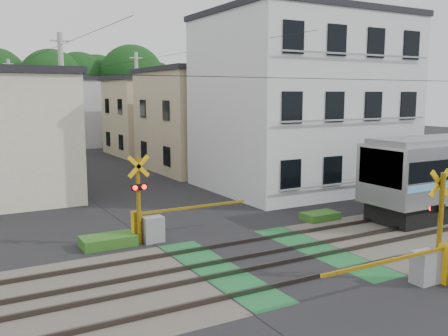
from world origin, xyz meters
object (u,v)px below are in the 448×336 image
crossing_signal_far (150,222)px  apartment_block (302,102)px  crossing_signal_near (430,258)px  pedestrian (78,154)px

crossing_signal_far → apartment_block: apartment_block is taller
crossing_signal_near → pedestrian: crossing_signal_near is taller
crossing_signal_near → pedestrian: (-2.76, 27.94, 0.09)m
crossing_signal_far → pedestrian: bearing=83.3°
apartment_block → pedestrian: apartment_block is taller
crossing_signal_far → pedestrian: (2.41, 20.64, 0.09)m
crossing_signal_near → crossing_signal_far: size_ratio=1.00×
crossing_signal_near → crossing_signal_far: (-5.17, 7.31, 0.00)m
apartment_block → pedestrian: 17.58m
apartment_block → pedestrian: size_ratio=6.35×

